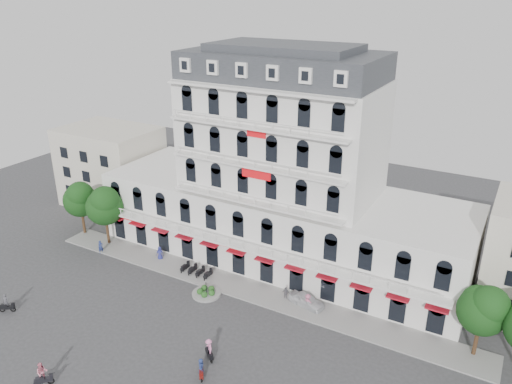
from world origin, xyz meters
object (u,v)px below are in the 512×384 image
object	(u,v)px
rider_west	(6,304)
rider_center	(209,349)
rider_east	(201,368)
rider_southwest	(42,374)
parked_car	(307,300)

from	to	relation	value
rider_west	rider_center	size ratio (longest dim) A/B	0.99
rider_east	rider_center	xyz separation A→B (m)	(-0.69, 2.24, 0.20)
rider_west	rider_east	bearing A→B (deg)	-27.17
rider_west	rider_southwest	xyz separation A→B (m)	(11.98, -5.19, 0.27)
parked_car	rider_southwest	world-z (taller)	rider_southwest
parked_car	rider_west	distance (m)	31.31
rider_east	rider_center	size ratio (longest dim) A/B	0.91
rider_west	rider_southwest	distance (m)	13.06
rider_center	rider_west	bearing A→B (deg)	-130.30
rider_west	rider_east	size ratio (longest dim) A/B	1.09
rider_west	rider_east	world-z (taller)	rider_west
rider_west	rider_east	xyz separation A→B (m)	(23.09, 2.17, -0.01)
parked_car	rider_southwest	bearing A→B (deg)	156.58
rider_east	rider_southwest	bearing A→B (deg)	87.77
rider_west	rider_center	xyz separation A→B (m)	(22.39, 4.41, 0.18)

